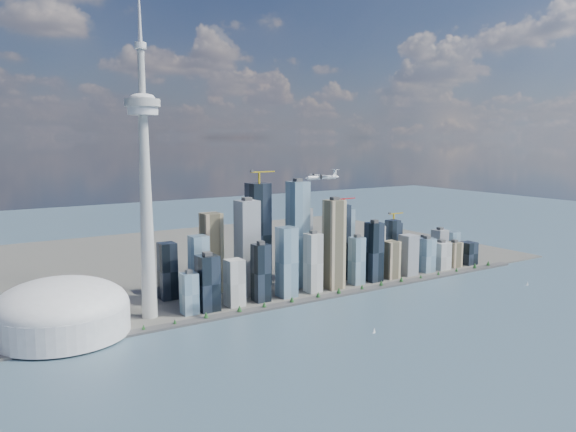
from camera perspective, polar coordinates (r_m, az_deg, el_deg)
ground at (r=880.05m, az=12.64°, el=-12.18°), size 4000.00×4000.00×0.00m
seawall at (r=1060.77m, az=2.95°, el=-8.37°), size 1100.00×22.00×4.00m
land at (r=1440.13m, az=-7.50°, el=-4.08°), size 1400.00×900.00×3.00m
shoreline_trees at (r=1058.88m, az=2.96°, el=-8.02°), size 960.53×7.20×8.80m
skyscraper_cluster at (r=1146.26m, az=2.89°, el=-3.53°), size 736.00×142.00×233.54m
needle_tower at (r=937.50m, az=-14.32°, el=3.78°), size 56.00×56.00×550.50m
dome_stadium at (r=929.05m, az=-22.02°, el=-8.93°), size 200.00×200.00×86.00m
airplane at (r=919.68m, az=3.50°, el=3.99°), size 65.99×58.33×16.10m
sailboat_west at (r=896.66m, az=8.75°, el=-11.50°), size 6.51×2.47×8.99m
sailboat_east at (r=1257.26m, az=23.14°, el=-6.37°), size 6.42×3.59×9.05m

